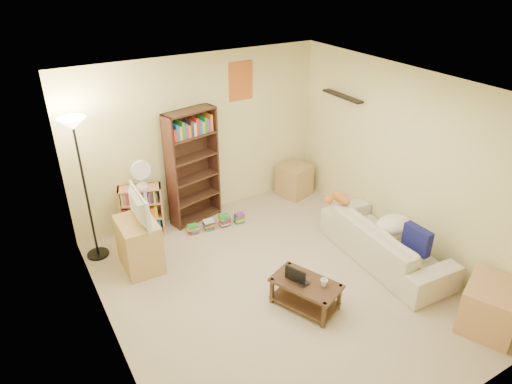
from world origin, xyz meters
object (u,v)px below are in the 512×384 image
tv_stand (139,244)px  television (134,208)px  coffee_table (306,291)px  short_bookshelf (142,211)px  end_cabinet (491,307)px  laptop (300,276)px  side_table (294,180)px  floor_lamp (77,149)px  sofa (385,242)px  tall_bookshelf (193,165)px  desk_fan (141,173)px  mug (324,283)px  tabby_cat (339,198)px

tv_stand → television: size_ratio=0.95×
coffee_table → short_bookshelf: (-1.14, 2.50, 0.17)m
end_cabinet → laptop: bearing=138.2°
tv_stand → side_table: (2.92, 0.65, -0.07)m
short_bookshelf → floor_lamp: bearing=-146.0°
sofa → coffee_table: sofa is taller
coffee_table → floor_lamp: size_ratio=0.45×
tv_stand → floor_lamp: floor_lamp is taller
side_table → tv_stand: bearing=-167.4°
tall_bookshelf → floor_lamp: 1.72m
short_bookshelf → floor_lamp: size_ratio=0.39×
sofa → television: size_ratio=2.76×
tall_bookshelf → short_bookshelf: bearing=167.6°
desk_fan → end_cabinet: 4.67m
tall_bookshelf → sofa: bearing=-64.8°
sofa → side_table: bearing=3.0°
coffee_table → side_table: size_ratio=1.65×
end_cabinet → short_bookshelf: bearing=125.5°
television → tall_bookshelf: bearing=-55.3°
laptop → tv_stand: size_ratio=0.50×
sofa → mug: 1.38m
short_bookshelf → tall_bookshelf: bearing=18.5°
sofa → side_table: sofa is taller
coffee_table → floor_lamp: bearing=106.2°
laptop → side_table: (1.50, 2.28, -0.09)m
laptop → desk_fan: bearing=19.3°
short_bookshelf → sofa: bearing=-22.8°
laptop → tv_stand: (-1.42, 1.63, -0.02)m
laptop → side_table: size_ratio=0.64×
tabby_cat → television: size_ratio=0.62×
tabby_cat → short_bookshelf: 2.85m
short_bookshelf → mug: bearing=-45.7°
sofa → floor_lamp: bearing=61.6°
tv_stand → tabby_cat: bearing=-15.1°
tv_stand → floor_lamp: bearing=129.8°
coffee_table → tall_bookshelf: bearing=73.7°
tabby_cat → laptop: (-1.27, -0.87, -0.29)m
tabby_cat → tall_bookshelf: size_ratio=0.26×
end_cabinet → tall_bookshelf: bearing=116.2°
tabby_cat → mug: 1.61m
short_bookshelf → side_table: bearing=16.2°
sofa → mug: sofa is taller
tabby_cat → floor_lamp: bearing=157.3°
tv_stand → desk_fan: 1.03m
tall_bookshelf → short_bookshelf: tall_bookshelf is taller
mug → side_table: size_ratio=0.22×
coffee_table → tv_stand: size_ratio=1.30×
tabby_cat → short_bookshelf: short_bookshelf is taller
mug → laptop: bearing=120.5°
short_bookshelf → coffee_table: bearing=-47.0°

